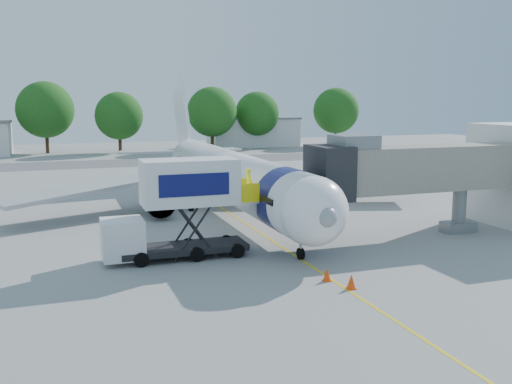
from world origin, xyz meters
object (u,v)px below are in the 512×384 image
object	(u,v)px
jet_bridge	(402,170)
catering_hiloader	(178,209)
ground_tug	(430,283)
aircraft	(229,175)

from	to	relation	value
jet_bridge	catering_hiloader	distance (m)	14.35
ground_tug	catering_hiloader	bearing A→B (deg)	124.10
jet_bridge	catering_hiloader	bearing A→B (deg)	-179.99
catering_hiloader	ground_tug	xyz separation A→B (m)	(9.00, -10.27, -2.00)
ground_tug	jet_bridge	bearing A→B (deg)	55.76
catering_hiloader	ground_tug	world-z (taller)	catering_hiloader
aircraft	jet_bridge	size ratio (longest dim) A/B	2.71
jet_bridge	ground_tug	size ratio (longest dim) A/B	3.61
jet_bridge	ground_tug	world-z (taller)	jet_bridge
aircraft	jet_bridge	world-z (taller)	aircraft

